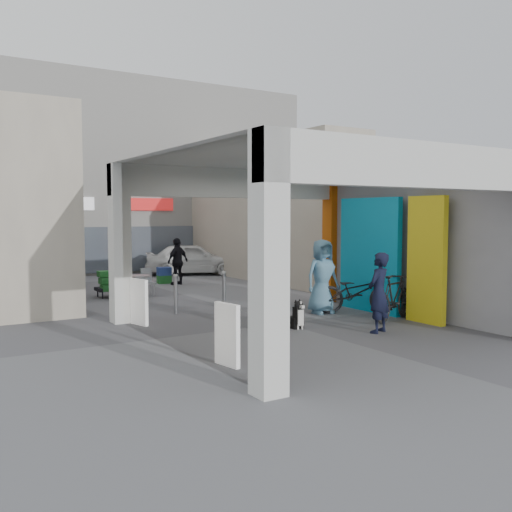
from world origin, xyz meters
TOP-DOWN VIEW (x-y plane):
  - ground at (0.00, 0.00)m, footprint 90.00×90.00m
  - arcade_canopy at (0.54, -0.82)m, footprint 6.40×6.45m
  - far_building at (-0.00, 13.99)m, footprint 18.00×4.08m
  - plaza_bldg_left at (-4.50, 7.50)m, footprint 2.00×9.00m
  - plaza_bldg_right at (4.50, 7.50)m, footprint 2.00×9.00m
  - bollard_left at (-1.51, 2.40)m, footprint 0.09×0.09m
  - bollard_center at (-0.09, 2.57)m, footprint 0.09×0.09m
  - bollard_right at (1.63, 2.55)m, footprint 0.09×0.09m
  - advert_board_near at (-2.75, -2.42)m, footprint 0.18×0.56m
  - advert_board_far at (-2.75, 1.53)m, footprint 0.21×0.55m
  - cafe_set at (-1.52, 5.43)m, footprint 1.33×1.08m
  - produce_stand at (-1.81, 5.98)m, footprint 1.14×0.62m
  - crate_stack at (0.61, 8.20)m, footprint 0.49×0.40m
  - border_collie at (-0.08, -0.60)m, footprint 0.23×0.46m
  - man_with_dog at (1.08, -1.81)m, footprint 0.69×0.58m
  - man_back_turned at (-0.51, -0.29)m, footprint 0.95×0.80m
  - man_elderly at (1.53, 0.58)m, footprint 0.90×0.61m
  - man_crates at (0.86, 7.60)m, footprint 1.01×0.73m
  - bicycle_front at (2.23, 0.14)m, footprint 2.08×1.55m
  - bicycle_rear at (2.30, -1.05)m, footprint 1.81×1.04m
  - white_van at (2.70, 10.30)m, footprint 3.98×2.85m

SIDE VIEW (x-z plane):
  - ground at x=0.00m, z-range 0.00..0.00m
  - border_collie at x=-0.08m, z-range -0.06..0.56m
  - crate_stack at x=0.61m, z-range 0.00..0.56m
  - cafe_set at x=-1.52m, z-range -0.12..0.69m
  - produce_stand at x=-1.81m, z-range -0.08..0.67m
  - bollard_center at x=-0.09m, z-range 0.00..0.91m
  - bollard_left at x=-1.51m, z-range 0.00..0.93m
  - bollard_right at x=1.63m, z-range 0.00..0.95m
  - advert_board_near at x=-2.75m, z-range 0.01..1.01m
  - advert_board_far at x=-2.75m, z-range 0.01..1.01m
  - bicycle_front at x=2.23m, z-range 0.00..1.04m
  - bicycle_rear at x=2.30m, z-range 0.00..1.05m
  - white_van at x=2.70m, z-range 0.00..1.26m
  - man_crates at x=0.86m, z-range 0.00..1.59m
  - man_with_dog at x=1.08m, z-range 0.00..1.63m
  - man_back_turned at x=-0.51m, z-range 0.00..1.77m
  - man_elderly at x=1.53m, z-range 0.00..1.79m
  - arcade_canopy at x=0.54m, z-range -0.90..5.50m
  - plaza_bldg_left at x=-4.50m, z-range 0.00..5.00m
  - plaza_bldg_right at x=4.50m, z-range 0.00..5.00m
  - far_building at x=0.00m, z-range -0.01..7.99m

